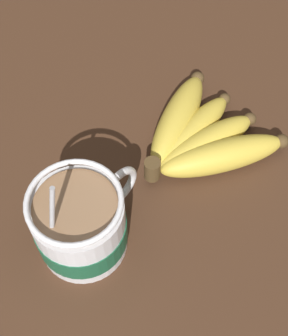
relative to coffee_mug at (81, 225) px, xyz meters
The scene contains 3 objects.
table 12.06cm from the coffee_mug, 20.51° to the left, with size 112.51×112.51×2.66cm.
coffee_mug is the anchor object (origin of this frame).
banana_bunch 19.56cm from the coffee_mug, ahead, with size 17.70×18.35×4.35cm.
Camera 1 is at (-21.41, -23.33, 53.01)cm, focal length 50.00 mm.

